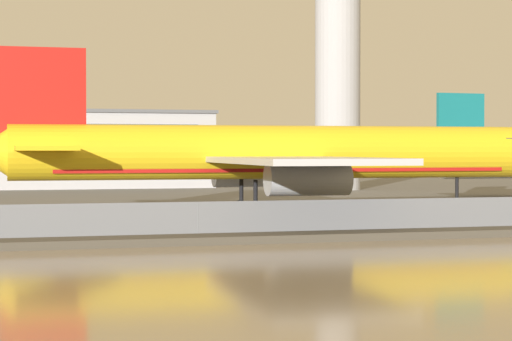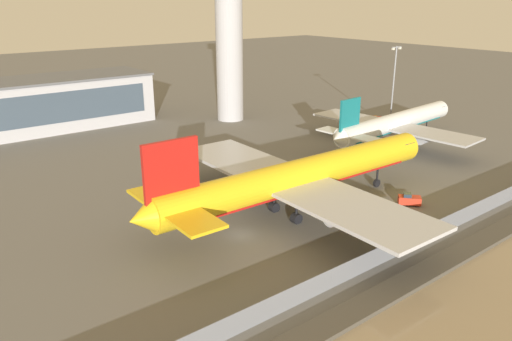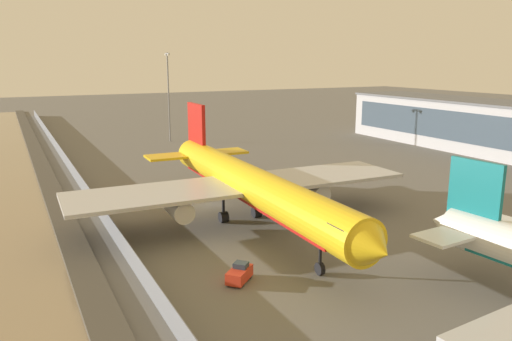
{
  "view_description": "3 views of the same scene",
  "coord_description": "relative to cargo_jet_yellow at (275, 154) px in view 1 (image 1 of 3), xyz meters",
  "views": [
    {
      "loc": [
        -14.71,
        -80.57,
        5.88
      ],
      "look_at": [
        8.55,
        -0.45,
        4.04
      ],
      "focal_mm": 70.0,
      "sensor_mm": 36.0,
      "label": 1
    },
    {
      "loc": [
        -34.27,
        -46.82,
        29.07
      ],
      "look_at": [
        7.51,
        6.25,
        5.44
      ],
      "focal_mm": 35.0,
      "sensor_mm": 36.0,
      "label": 2
    },
    {
      "loc": [
        65.52,
        -26.04,
        20.69
      ],
      "look_at": [
        4.46,
        4.8,
        5.48
      ],
      "focal_mm": 35.0,
      "sensor_mm": 36.0,
      "label": 3
    }
  ],
  "objects": [
    {
      "name": "baggage_tug",
      "position": [
        14.82,
        -8.07,
        -4.57
      ],
      "size": [
        3.34,
        3.44,
        1.8
      ],
      "color": "red",
      "rests_on": "ground"
    },
    {
      "name": "cargo_jet_yellow",
      "position": [
        0.0,
        0.0,
        0.0
      ],
      "size": [
        51.62,
        44.44,
        14.09
      ],
      "color": "yellow",
      "rests_on": "ground"
    },
    {
      "name": "shoreline_seawall",
      "position": [
        -10.57,
        -21.05,
        -5.13
      ],
      "size": [
        320.0,
        3.0,
        0.5
      ],
      "color": "#474238",
      "rests_on": "ground"
    },
    {
      "name": "ground_plane",
      "position": [
        -10.57,
        -0.55,
        -5.38
      ],
      "size": [
        500.0,
        500.0,
        0.0
      ],
      "primitive_type": "plane",
      "color": "#66635E"
    },
    {
      "name": "perimeter_fence",
      "position": [
        -10.57,
        -16.55,
        -4.2
      ],
      "size": [
        280.0,
        0.1,
        2.35
      ],
      "color": "slate",
      "rests_on": "ground"
    }
  ]
}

